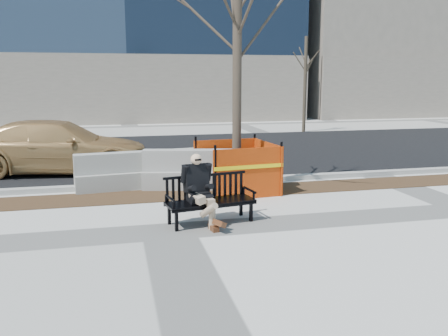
# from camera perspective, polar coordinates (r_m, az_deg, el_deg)

# --- Properties ---
(ground) EXTENTS (120.00, 120.00, 0.00)m
(ground) POSITION_cam_1_polar(r_m,az_deg,el_deg) (8.52, -6.75, -7.58)
(ground) COLOR beige
(ground) RESTS_ON ground
(mulch_strip) EXTENTS (40.00, 1.20, 0.02)m
(mulch_strip) POSITION_cam_1_polar(r_m,az_deg,el_deg) (11.01, -8.29, -3.33)
(mulch_strip) COLOR #47301C
(mulch_strip) RESTS_ON ground
(asphalt_street) EXTENTS (60.00, 10.40, 0.01)m
(asphalt_street) POSITION_cam_1_polar(r_m,az_deg,el_deg) (17.07, -10.10, 1.68)
(asphalt_street) COLOR black
(asphalt_street) RESTS_ON ground
(curb) EXTENTS (60.00, 0.25, 0.12)m
(curb) POSITION_cam_1_polar(r_m,az_deg,el_deg) (11.92, -8.69, -1.98)
(curb) COLOR #9E9B93
(curb) RESTS_ON ground
(bench) EXTENTS (1.77, 0.90, 0.90)m
(bench) POSITION_cam_1_polar(r_m,az_deg,el_deg) (8.93, -1.64, -6.63)
(bench) COLOR black
(bench) RESTS_ON ground
(seated_man) EXTENTS (0.72, 1.03, 1.32)m
(seated_man) POSITION_cam_1_polar(r_m,az_deg,el_deg) (8.90, -3.08, -6.71)
(seated_man) COLOR black
(seated_man) RESTS_ON ground
(tree_fence) EXTENTS (2.76, 2.76, 6.29)m
(tree_fence) POSITION_cam_1_polar(r_m,az_deg,el_deg) (11.37, 1.51, -2.79)
(tree_fence) COLOR #E1450B
(tree_fence) RESTS_ON ground
(sedan) EXTENTS (5.37, 2.75, 1.49)m
(sedan) POSITION_cam_1_polar(r_m,az_deg,el_deg) (14.37, -19.17, -0.50)
(sedan) COLOR #AF834A
(sedan) RESTS_ON ground
(jersey_barrier_left) EXTENTS (3.23, 1.03, 0.91)m
(jersey_barrier_left) POSITION_cam_1_polar(r_m,az_deg,el_deg) (11.94, -9.89, -2.29)
(jersey_barrier_left) COLOR gray
(jersey_barrier_left) RESTS_ON ground
(jersey_barrier_right) EXTENTS (3.45, 1.37, 0.97)m
(jersey_barrier_right) POSITION_cam_1_polar(r_m,az_deg,el_deg) (11.67, -1.40, -2.43)
(jersey_barrier_right) COLOR #99968F
(jersey_barrier_right) RESTS_ON ground
(far_tree_right) EXTENTS (2.46, 2.46, 5.02)m
(far_tree_right) POSITION_cam_1_polar(r_m,az_deg,el_deg) (24.10, 9.58, 4.34)
(far_tree_right) COLOR #473C2D
(far_tree_right) RESTS_ON ground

